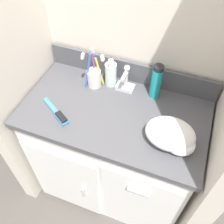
{
  "coord_description": "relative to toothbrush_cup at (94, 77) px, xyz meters",
  "views": [
    {
      "loc": [
        0.26,
        -0.72,
        1.66
      ],
      "look_at": [
        0.0,
        -0.02,
        0.8
      ],
      "focal_mm": 40.0,
      "sensor_mm": 36.0,
      "label": 1
    }
  ],
  "objects": [
    {
      "name": "soap_dispenser",
      "position": [
        0.08,
        0.04,
        0.01
      ],
      "size": [
        0.06,
        0.06,
        0.16
      ],
      "color": "silver",
      "rests_on": "vanity"
    },
    {
      "name": "toothbrush_cup",
      "position": [
        0.0,
        0.0,
        0.0
      ],
      "size": [
        0.09,
        0.08,
        0.21
      ],
      "color": "silver",
      "rests_on": "vanity"
    },
    {
      "name": "wall_left",
      "position": [
        -0.33,
        -0.13,
        0.27
      ],
      "size": [
        0.08,
        0.57,
        2.2
      ],
      "primitive_type": "cube",
      "color": "beige",
      "rests_on": "ground_plane"
    },
    {
      "name": "wall_back",
      "position": [
        0.16,
        0.16,
        0.27
      ],
      "size": [
        1.06,
        0.08,
        2.2
      ],
      "primitive_type": "cube",
      "color": "beige",
      "rests_on": "ground_plane"
    },
    {
      "name": "vanity",
      "position": [
        0.15,
        -0.14,
        -0.43
      ],
      "size": [
        0.88,
        0.5,
        0.78
      ],
      "color": "white",
      "rests_on": "ground_plane"
    },
    {
      "name": "hand_towel",
      "position": [
        0.44,
        -0.21,
        -0.01
      ],
      "size": [
        0.21,
        0.16,
        0.1
      ],
      "color": "white",
      "rests_on": "vanity"
    },
    {
      "name": "hairbrush",
      "position": [
        -0.07,
        -0.25,
        -0.04
      ],
      "size": [
        0.19,
        0.13,
        0.03
      ],
      "rotation": [
        0.0,
        0.0,
        -0.55
      ],
      "color": "teal",
      "rests_on": "vanity"
    },
    {
      "name": "sink_faucet",
      "position": [
        0.16,
        0.03,
        -0.01
      ],
      "size": [
        0.09,
        0.09,
        0.14
      ],
      "color": "silver",
      "rests_on": "vanity"
    },
    {
      "name": "ground_plane",
      "position": [
        0.16,
        -0.13,
        -0.83
      ],
      "size": [
        6.0,
        6.0,
        0.0
      ],
      "primitive_type": "plane",
      "color": "#4C4742"
    },
    {
      "name": "shaving_cream_can",
      "position": [
        0.3,
        0.04,
        0.04
      ],
      "size": [
        0.05,
        0.05,
        0.18
      ],
      "color": "teal",
      "rests_on": "vanity"
    },
    {
      "name": "backsplash",
      "position": [
        0.16,
        0.1,
        0.0
      ],
      "size": [
        0.88,
        0.02,
        0.12
      ],
      "color": "#4C4C51",
      "rests_on": "vanity"
    }
  ]
}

